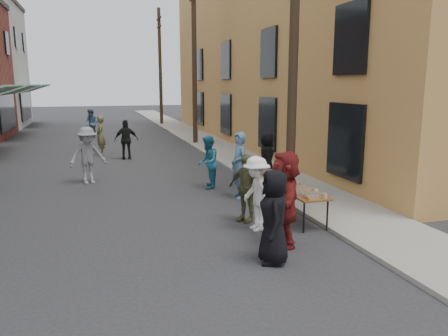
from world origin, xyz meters
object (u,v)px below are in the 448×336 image
catering_tray_sausage (312,195)px  guest_front_a (274,217)px  utility_pole_near (294,37)px  serving_table (281,183)px  utility_pole_mid (194,60)px  guest_front_c (208,162)px  server (267,157)px  utility_pole_far (160,68)px

catering_tray_sausage → guest_front_a: 2.20m
catering_tray_sausage → utility_pole_near: bearing=75.1°
utility_pole_near → guest_front_a: utility_pole_near is taller
utility_pole_near → serving_table: (-0.69, -0.94, -3.79)m
utility_pole_mid → serving_table: size_ratio=2.25×
utility_pole_mid → serving_table: bearing=-93.1°
catering_tray_sausage → guest_front_c: size_ratio=0.30×
utility_pole_mid → server: bearing=-89.7°
utility_pole_far → utility_pole_mid: bearing=-90.0°
utility_pole_near → utility_pole_mid: (0.00, 12.00, 0.00)m
serving_table → catering_tray_sausage: size_ratio=8.00×
guest_front_c → serving_table: bearing=43.7°
server → utility_pole_near: bearing=-165.1°
guest_front_c → utility_pole_near: bearing=65.8°
utility_pole_mid → serving_table: (-0.69, -12.94, -3.79)m
serving_table → catering_tray_sausage: (0.00, -1.65, 0.08)m
utility_pole_mid → guest_front_a: (-2.27, -16.12, -3.62)m
utility_pole_mid → utility_pole_far: same height
utility_pole_far → server: bearing=-89.9°
serving_table → guest_front_a: bearing=-116.3°
utility_pole_far → guest_front_c: bearing=-95.0°
guest_front_a → guest_front_c: size_ratio=1.05×
serving_table → guest_front_c: guest_front_c is taller
guest_front_c → utility_pole_mid: bearing=-170.9°
utility_pole_far → serving_table: size_ratio=2.25×
guest_front_a → utility_pole_far: bearing=-169.7°
utility_pole_mid → guest_front_c: bearing=-100.8°
utility_pole_mid → guest_front_a: utility_pole_mid is taller
guest_front_a → guest_front_c: 6.01m
utility_pole_near → utility_pole_mid: 12.00m
utility_pole_near → catering_tray_sausage: size_ratio=18.00×
serving_table → guest_front_c: (-1.25, 2.82, 0.12)m
utility_pole_mid → server: utility_pole_mid is taller
serving_table → catering_tray_sausage: 1.65m
utility_pole_far → catering_tray_sausage: bearing=-91.5°
catering_tray_sausage → guest_front_a: (-1.57, -1.53, 0.09)m
utility_pole_mid → catering_tray_sausage: size_ratio=18.00×
utility_pole_near → utility_pole_far: 24.00m
utility_pole_near → utility_pole_far: bearing=90.0°
catering_tray_sausage → server: 4.53m
utility_pole_near → server: bearing=88.5°
catering_tray_sausage → guest_front_c: 4.64m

